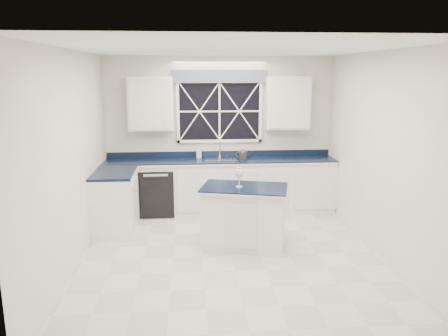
{
  "coord_description": "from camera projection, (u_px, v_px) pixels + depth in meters",
  "views": [
    {
      "loc": [
        -0.54,
        -5.44,
        2.42
      ],
      "look_at": [
        -0.07,
        0.4,
        1.13
      ],
      "focal_mm": 35.0,
      "sensor_mm": 36.0,
      "label": 1
    }
  ],
  "objects": [
    {
      "name": "wine_glass",
      "position": [
        239.0,
        173.0,
        5.98
      ],
      "size": [
        0.12,
        0.12,
        0.28
      ],
      "color": "silver",
      "rests_on": "island"
    },
    {
      "name": "soap_bottle",
      "position": [
        199.0,
        153.0,
        7.69
      ],
      "size": [
        0.09,
        0.1,
        0.19
      ],
      "primitive_type": "imported",
      "rotation": [
        0.0,
        0.0,
        0.12
      ],
      "color": "silver",
      "rests_on": "countertop"
    },
    {
      "name": "base_cabinets",
      "position": [
        202.0,
        190.0,
        7.48
      ],
      "size": [
        3.99,
        1.6,
        0.9
      ],
      "color": "silver",
      "rests_on": "ground"
    },
    {
      "name": "faucet",
      "position": [
        220.0,
        149.0,
        7.71
      ],
      "size": [
        0.05,
        0.2,
        0.3
      ],
      "color": "#B7B7B9",
      "rests_on": "countertop"
    },
    {
      "name": "dishwasher",
      "position": [
        158.0,
        190.0,
        7.59
      ],
      "size": [
        0.6,
        0.58,
        0.82
      ],
      "primitive_type": "cube",
      "color": "black",
      "rests_on": "ground"
    },
    {
      "name": "back_wall",
      "position": [
        219.0,
        134.0,
        7.76
      ],
      "size": [
        4.0,
        0.1,
        2.7
      ],
      "primitive_type": "cube",
      "color": "silver",
      "rests_on": "ground"
    },
    {
      "name": "ground",
      "position": [
        231.0,
        256.0,
        5.86
      ],
      "size": [
        4.5,
        4.5,
        0.0
      ],
      "primitive_type": "plane",
      "color": "silver",
      "rests_on": "ground"
    },
    {
      "name": "window",
      "position": [
        219.0,
        107.0,
        7.61
      ],
      "size": [
        1.65,
        0.09,
        1.26
      ],
      "color": "black",
      "rests_on": "ground"
    },
    {
      "name": "island",
      "position": [
        244.0,
        216.0,
        6.13
      ],
      "size": [
        1.31,
        0.97,
        0.87
      ],
      "rotation": [
        0.0,
        0.0,
        -0.25
      ],
      "color": "silver",
      "rests_on": "ground"
    },
    {
      "name": "upper_cabinets",
      "position": [
        220.0,
        103.0,
        7.48
      ],
      "size": [
        3.1,
        0.34,
        0.9
      ],
      "color": "silver",
      "rests_on": "ground"
    },
    {
      "name": "rug",
      "position": [
        243.0,
        221.0,
        7.2
      ],
      "size": [
        1.32,
        0.96,
        0.02
      ],
      "rotation": [
        0.0,
        0.0,
        0.21
      ],
      "color": "#AFB0AB",
      "rests_on": "ground"
    },
    {
      "name": "countertop",
      "position": [
        221.0,
        161.0,
        7.56
      ],
      "size": [
        3.98,
        0.64,
        0.04
      ],
      "primitive_type": "cube",
      "color": "black",
      "rests_on": "base_cabinets"
    },
    {
      "name": "kettle",
      "position": [
        243.0,
        154.0,
        7.57
      ],
      "size": [
        0.25,
        0.21,
        0.19
      ],
      "rotation": [
        0.0,
        0.0,
        -0.44
      ],
      "color": "#303032",
      "rests_on": "countertop"
    }
  ]
}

